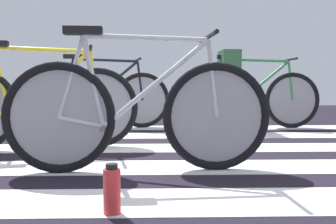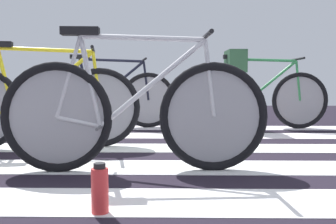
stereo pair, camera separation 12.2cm
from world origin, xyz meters
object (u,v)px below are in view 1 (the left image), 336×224
(bicycle_2_of_4, at_px, (38,105))
(bicycle_3_of_4, at_px, (253,98))
(bicycle_4_of_4, at_px, (102,98))
(water_bottle, at_px, (112,190))
(bicycle_1_of_4, at_px, (139,113))
(cyclist_3_of_4, at_px, (229,78))

(bicycle_2_of_4, bearing_deg, bicycle_3_of_4, 22.63)
(bicycle_4_of_4, xyz_separation_m, water_bottle, (0.51, -3.13, -0.28))
(bicycle_1_of_4, bearing_deg, bicycle_3_of_4, 56.71)
(bicycle_3_of_4, distance_m, cyclist_3_of_4, 0.40)
(water_bottle, bearing_deg, bicycle_2_of_4, 117.12)
(bicycle_2_of_4, relative_size, bicycle_3_of_4, 0.99)
(water_bottle, bearing_deg, bicycle_4_of_4, 99.24)
(bicycle_3_of_4, relative_size, cyclist_3_of_4, 1.76)
(bicycle_2_of_4, distance_m, bicycle_4_of_4, 1.53)
(water_bottle, bearing_deg, bicycle_3_of_4, 65.68)
(cyclist_3_of_4, bearing_deg, bicycle_4_of_4, 177.46)
(bicycle_2_of_4, distance_m, cyclist_3_of_4, 2.45)
(bicycle_3_of_4, xyz_separation_m, bicycle_4_of_4, (-1.92, 0.01, 0.00))
(bicycle_1_of_4, relative_size, water_bottle, 7.65)
(bicycle_2_of_4, bearing_deg, bicycle_4_of_4, 66.72)
(bicycle_1_of_4, bearing_deg, cyclist_3_of_4, 62.70)
(cyclist_3_of_4, height_order, bicycle_4_of_4, cyclist_3_of_4)
(bicycle_3_of_4, bearing_deg, cyclist_3_of_4, -180.00)
(bicycle_4_of_4, distance_m, water_bottle, 3.19)
(bicycle_1_of_4, distance_m, bicycle_3_of_4, 2.68)
(water_bottle, bearing_deg, cyclist_3_of_4, 70.52)
(bicycle_1_of_4, height_order, bicycle_4_of_4, same)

